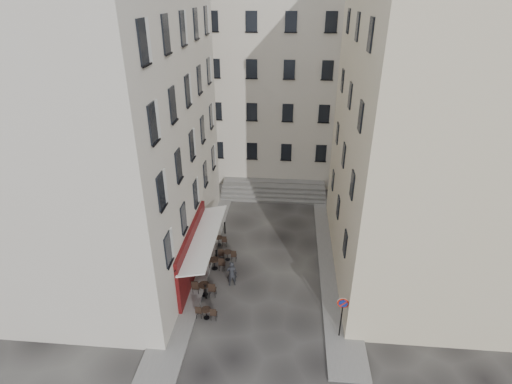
# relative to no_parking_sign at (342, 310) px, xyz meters

# --- Properties ---
(ground) EXTENTS (90.00, 90.00, 0.00)m
(ground) POSITION_rel_no_parking_sign_xyz_m (-4.24, 3.28, -1.85)
(ground) COLOR black
(ground) RESTS_ON ground
(sidewalk_left) EXTENTS (2.00, 22.00, 0.12)m
(sidewalk_left) POSITION_rel_no_parking_sign_xyz_m (-8.74, 7.28, -1.79)
(sidewalk_left) COLOR slate
(sidewalk_left) RESTS_ON ground
(sidewalk_right) EXTENTS (2.00, 18.00, 0.12)m
(sidewalk_right) POSITION_rel_no_parking_sign_xyz_m (0.26, 6.28, -1.79)
(sidewalk_right) COLOR slate
(sidewalk_right) RESTS_ON ground
(building_left) EXTENTS (12.20, 16.20, 20.60)m
(building_left) POSITION_rel_no_parking_sign_xyz_m (-14.74, 6.28, 8.46)
(building_left) COLOR beige
(building_left) RESTS_ON ground
(building_right) EXTENTS (12.20, 14.20, 18.60)m
(building_right) POSITION_rel_no_parking_sign_xyz_m (6.26, 6.78, 7.46)
(building_right) COLOR beige
(building_right) RESTS_ON ground
(building_back) EXTENTS (18.20, 10.20, 18.60)m
(building_back) POSITION_rel_no_parking_sign_xyz_m (-5.24, 22.28, 7.46)
(building_back) COLOR beige
(building_back) RESTS_ON ground
(cafe_storefront) EXTENTS (1.74, 7.30, 3.50)m
(cafe_storefront) POSITION_rel_no_parking_sign_xyz_m (-8.55, 4.28, 0.03)
(cafe_storefront) COLOR #41090D
(cafe_storefront) RESTS_ON ground
(stone_steps) EXTENTS (9.00, 3.15, 0.80)m
(stone_steps) POSITION_rel_no_parking_sign_xyz_m (-4.24, 15.85, -1.45)
(stone_steps) COLOR #615F5C
(stone_steps) RESTS_ON ground
(bollard_near) EXTENTS (0.12, 0.12, 0.98)m
(bollard_near) POSITION_rel_no_parking_sign_xyz_m (-7.49, 2.28, -1.32)
(bollard_near) COLOR black
(bollard_near) RESTS_ON ground
(bollard_mid) EXTENTS (0.12, 0.12, 0.98)m
(bollard_mid) POSITION_rel_no_parking_sign_xyz_m (-7.49, 5.78, -1.32)
(bollard_mid) COLOR black
(bollard_mid) RESTS_ON ground
(bollard_far) EXTENTS (0.12, 0.12, 0.98)m
(bollard_far) POSITION_rel_no_parking_sign_xyz_m (-7.49, 9.28, -1.32)
(bollard_far) COLOR black
(bollard_far) RESTS_ON ground
(no_parking_sign) EXTENTS (0.59, 0.12, 2.60)m
(no_parking_sign) POSITION_rel_no_parking_sign_xyz_m (0.00, 0.00, 0.00)
(no_parking_sign) COLOR black
(no_parking_sign) RESTS_ON ground
(bistro_table_a) EXTENTS (1.18, 0.55, 0.83)m
(bistro_table_a) POSITION_rel_no_parking_sign_xyz_m (-7.14, 0.71, -1.42)
(bistro_table_a) COLOR black
(bistro_table_a) RESTS_ON ground
(bistro_table_b) EXTENTS (1.43, 0.67, 1.00)m
(bistro_table_b) POSITION_rel_no_parking_sign_xyz_m (-7.63, 2.55, -1.33)
(bistro_table_b) COLOR black
(bistro_table_b) RESTS_ON ground
(bistro_table_c) EXTENTS (1.38, 0.65, 0.97)m
(bistro_table_c) POSITION_rel_no_parking_sign_xyz_m (-7.47, 5.04, -1.35)
(bistro_table_c) COLOR black
(bistro_table_c) RESTS_ON ground
(bistro_table_d) EXTENTS (1.20, 0.56, 0.85)m
(bistro_table_d) POSITION_rel_no_parking_sign_xyz_m (-6.78, 6.07, -1.41)
(bistro_table_d) COLOR black
(bistro_table_d) RESTS_ON ground
(bistro_table_e) EXTENTS (1.17, 0.55, 0.83)m
(bistro_table_e) POSITION_rel_no_parking_sign_xyz_m (-7.66, 7.74, -1.42)
(bistro_table_e) COLOR black
(bistro_table_e) RESTS_ON ground
(pedestrian) EXTENTS (0.71, 0.55, 1.72)m
(pedestrian) POSITION_rel_no_parking_sign_xyz_m (-6.14, 3.60, -0.99)
(pedestrian) COLOR black
(pedestrian) RESTS_ON ground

